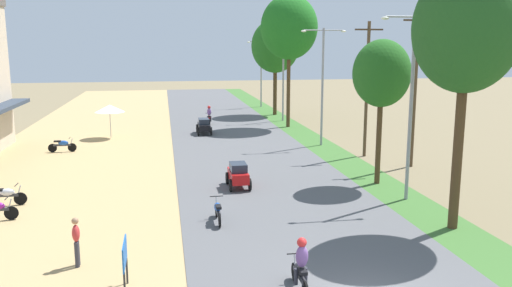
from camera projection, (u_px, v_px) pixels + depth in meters
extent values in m
cube|color=#2D3847|center=(4.00, 107.00, 33.76)|extent=(1.20, 8.47, 0.25)
cylinder|color=black|center=(11.00, 213.00, 21.24)|extent=(0.56, 0.06, 0.56)
cylinder|color=#A5A8AD|center=(9.00, 207.00, 21.18)|extent=(0.26, 0.05, 0.68)
cylinder|color=black|center=(7.00, 198.00, 21.10)|extent=(0.04, 0.54, 0.04)
cylinder|color=black|center=(21.00, 199.00, 23.22)|extent=(0.56, 0.06, 0.56)
cube|color=#333338|center=(5.00, 195.00, 23.08)|extent=(1.12, 0.12, 0.12)
ellipsoid|color=silver|center=(7.00, 192.00, 23.07)|extent=(0.64, 0.28, 0.32)
cylinder|color=#A5A8AD|center=(19.00, 193.00, 23.16)|extent=(0.26, 0.05, 0.68)
cylinder|color=black|center=(16.00, 185.00, 23.08)|extent=(0.04, 0.54, 0.04)
cylinder|color=black|center=(72.00, 147.00, 34.69)|extent=(0.56, 0.06, 0.56)
cylinder|color=black|center=(52.00, 148.00, 34.48)|extent=(0.56, 0.06, 0.56)
cube|color=#333338|center=(62.00, 145.00, 34.55)|extent=(1.12, 0.12, 0.12)
ellipsoid|color=#1E4CA5|center=(63.00, 143.00, 34.54)|extent=(0.64, 0.28, 0.32)
cube|color=black|center=(57.00, 141.00, 34.46)|extent=(0.44, 0.20, 0.10)
cylinder|color=#A5A8AD|center=(71.00, 143.00, 34.63)|extent=(0.26, 0.05, 0.68)
cylinder|color=black|center=(70.00, 138.00, 34.55)|extent=(0.04, 0.54, 0.04)
cylinder|color=#262628|center=(125.00, 286.00, 14.59)|extent=(0.06, 0.06, 0.80)
cylinder|color=#262628|center=(127.00, 271.00, 15.56)|extent=(0.06, 0.06, 0.80)
cube|color=#1959B2|center=(125.00, 253.00, 14.94)|extent=(0.04, 1.30, 0.70)
cylinder|color=#99999E|center=(110.00, 124.00, 39.55)|extent=(0.05, 0.05, 2.10)
cone|color=white|center=(110.00, 108.00, 39.33)|extent=(2.20, 2.20, 0.55)
cylinder|color=#33333D|center=(77.00, 255.00, 16.70)|extent=(0.14, 0.14, 0.82)
cylinder|color=#33333D|center=(78.00, 253.00, 16.87)|extent=(0.14, 0.14, 0.82)
ellipsoid|color=#BF3333|center=(76.00, 233.00, 16.66)|extent=(0.25, 0.37, 0.56)
sphere|color=#9E7556|center=(75.00, 221.00, 16.58)|extent=(0.22, 0.22, 0.22)
cylinder|color=#4C351E|center=(458.00, 148.00, 19.79)|extent=(0.37, 0.37, 6.26)
ellipsoid|color=#21531E|center=(467.00, 29.00, 18.96)|extent=(3.87, 3.87, 4.67)
cylinder|color=#4C351E|center=(379.00, 138.00, 26.44)|extent=(0.27, 0.27, 4.66)
ellipsoid|color=#215C1C|center=(382.00, 73.00, 25.83)|extent=(2.85, 2.85, 3.33)
cylinder|color=#4C351E|center=(288.00, 87.00, 44.51)|extent=(0.32, 0.32, 6.89)
ellipsoid|color=#1C671D|center=(289.00, 27.00, 43.59)|extent=(4.74, 4.74, 5.33)
cylinder|color=#4C351E|center=(275.00, 88.00, 52.41)|extent=(0.38, 0.38, 5.35)
ellipsoid|color=#21621E|center=(275.00, 46.00, 51.64)|extent=(4.71, 4.71, 5.25)
cylinder|color=gray|center=(411.00, 109.00, 23.36)|extent=(0.16, 0.16, 8.30)
cylinder|color=gray|center=(401.00, 17.00, 22.50)|extent=(1.40, 0.08, 0.08)
ellipsoid|color=silver|center=(385.00, 18.00, 22.39)|extent=(0.36, 0.20, 0.14)
cylinder|color=gray|center=(431.00, 17.00, 22.73)|extent=(1.40, 0.08, 0.08)
ellipsoid|color=silver|center=(446.00, 19.00, 22.87)|extent=(0.36, 0.20, 0.14)
cylinder|color=gray|center=(322.00, 88.00, 36.26)|extent=(0.16, 0.16, 8.06)
cylinder|color=gray|center=(314.00, 30.00, 35.42)|extent=(1.40, 0.08, 0.08)
ellipsoid|color=silver|center=(304.00, 31.00, 35.32)|extent=(0.36, 0.20, 0.14)
cylinder|color=gray|center=(334.00, 30.00, 35.66)|extent=(1.40, 0.08, 0.08)
ellipsoid|color=silver|center=(343.00, 31.00, 35.79)|extent=(0.36, 0.20, 0.14)
cylinder|color=gray|center=(283.00, 81.00, 48.07)|extent=(0.16, 0.16, 7.27)
cylinder|color=gray|center=(276.00, 42.00, 47.30)|extent=(1.40, 0.08, 0.08)
ellipsoid|color=silver|center=(268.00, 43.00, 47.20)|extent=(0.36, 0.20, 0.14)
cylinder|color=gray|center=(291.00, 42.00, 47.54)|extent=(1.40, 0.08, 0.08)
ellipsoid|color=silver|center=(299.00, 43.00, 47.67)|extent=(0.36, 0.20, 0.14)
cylinder|color=gray|center=(261.00, 74.00, 58.76)|extent=(0.16, 0.16, 7.42)
cylinder|color=gray|center=(255.00, 41.00, 57.97)|extent=(1.40, 0.08, 0.08)
ellipsoid|color=silver|center=(249.00, 42.00, 57.87)|extent=(0.36, 0.20, 0.14)
cylinder|color=gray|center=(267.00, 41.00, 58.21)|extent=(1.40, 0.08, 0.08)
ellipsoid|color=silver|center=(274.00, 42.00, 58.34)|extent=(0.36, 0.20, 0.14)
cylinder|color=brown|center=(415.00, 91.00, 29.97)|extent=(0.20, 0.20, 8.86)
cube|color=#473323|center=(419.00, 20.00, 29.23)|extent=(1.80, 0.10, 0.10)
cylinder|color=brown|center=(367.00, 90.00, 32.84)|extent=(0.20, 0.20, 8.42)
cube|color=#473323|center=(369.00, 30.00, 32.15)|extent=(1.80, 0.10, 0.10)
cube|color=red|center=(238.00, 176.00, 25.94)|extent=(0.84, 1.95, 0.50)
cube|color=#232B38|center=(238.00, 167.00, 25.81)|extent=(0.77, 1.10, 0.40)
cylinder|color=black|center=(227.00, 178.00, 26.59)|extent=(0.10, 0.60, 0.60)
cylinder|color=black|center=(245.00, 177.00, 26.75)|extent=(0.10, 0.60, 0.60)
cylinder|color=black|center=(231.00, 185.00, 25.24)|extent=(0.10, 0.60, 0.60)
cylinder|color=black|center=(250.00, 185.00, 25.39)|extent=(0.10, 0.60, 0.60)
cube|color=black|center=(204.00, 127.00, 41.39)|extent=(0.88, 2.25, 0.44)
cube|color=#232B38|center=(204.00, 121.00, 41.41)|extent=(0.81, 1.30, 0.40)
cylinder|color=black|center=(197.00, 128.00, 42.14)|extent=(0.11, 0.64, 0.64)
cylinder|color=black|center=(209.00, 128.00, 42.31)|extent=(0.11, 0.64, 0.64)
cylinder|color=black|center=(198.00, 132.00, 40.57)|extent=(0.11, 0.64, 0.64)
cylinder|color=black|center=(211.00, 131.00, 40.74)|extent=(0.11, 0.64, 0.64)
cylinder|color=black|center=(294.00, 272.00, 15.70)|extent=(0.06, 0.56, 0.56)
cube|color=#333338|center=(300.00, 275.00, 15.06)|extent=(0.12, 1.12, 0.12)
ellipsoid|color=black|center=(299.00, 270.00, 15.11)|extent=(0.28, 0.64, 0.32)
cube|color=black|center=(302.00, 271.00, 14.74)|extent=(0.20, 0.44, 0.10)
cylinder|color=#A5A8AD|center=(295.00, 264.00, 15.59)|extent=(0.05, 0.26, 0.68)
cylinder|color=black|center=(296.00, 253.00, 15.46)|extent=(0.54, 0.04, 0.04)
ellipsoid|color=#724C8C|center=(302.00, 256.00, 14.75)|extent=(0.36, 0.28, 0.64)
sphere|color=red|center=(302.00, 242.00, 14.71)|extent=(0.28, 0.28, 0.28)
cylinder|color=#2D2D38|center=(296.00, 277.00, 14.94)|extent=(0.12, 0.12, 0.48)
cylinder|color=#2D2D38|center=(305.00, 276.00, 14.99)|extent=(0.12, 0.12, 0.48)
cylinder|color=black|center=(216.00, 210.00, 21.50)|extent=(0.06, 0.56, 0.56)
cylinder|color=black|center=(220.00, 220.00, 20.30)|extent=(0.06, 0.56, 0.56)
cube|color=#333338|center=(218.00, 211.00, 20.87)|extent=(0.12, 1.12, 0.12)
ellipsoid|color=#1E4CA5|center=(218.00, 207.00, 20.92)|extent=(0.28, 0.64, 0.32)
cube|color=black|center=(219.00, 207.00, 20.55)|extent=(0.20, 0.44, 0.10)
cylinder|color=#A5A8AD|center=(216.00, 205.00, 21.39)|extent=(0.05, 0.26, 0.68)
cylinder|color=black|center=(216.00, 196.00, 21.27)|extent=(0.54, 0.04, 0.04)
cylinder|color=black|center=(209.00, 120.00, 47.05)|extent=(0.06, 0.56, 0.56)
cylinder|color=black|center=(210.00, 122.00, 45.85)|extent=(0.06, 0.56, 0.56)
cube|color=#333338|center=(209.00, 119.00, 46.42)|extent=(0.12, 1.12, 0.12)
ellipsoid|color=red|center=(209.00, 117.00, 46.47)|extent=(0.28, 0.64, 0.32)
cube|color=black|center=(209.00, 116.00, 46.10)|extent=(0.20, 0.44, 0.10)
cylinder|color=#A5A8AD|center=(209.00, 117.00, 46.94)|extent=(0.05, 0.26, 0.68)
cylinder|color=black|center=(209.00, 113.00, 46.82)|extent=(0.54, 0.04, 0.04)
ellipsoid|color=#724C8C|center=(209.00, 112.00, 46.10)|extent=(0.36, 0.28, 0.64)
sphere|color=red|center=(209.00, 107.00, 46.07)|extent=(0.28, 0.28, 0.28)
cylinder|color=#2D2D38|center=(208.00, 119.00, 46.29)|extent=(0.12, 0.12, 0.48)
cylinder|color=#2D2D38|center=(211.00, 119.00, 46.34)|extent=(0.12, 0.12, 0.48)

